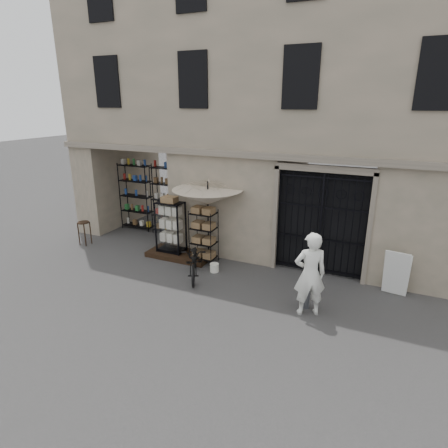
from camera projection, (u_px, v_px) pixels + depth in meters
The scene contains 15 objects.
ground at pixel (230, 295), 9.45m from camera, with size 80.00×80.00×0.00m, color black.
main_building at pixel (282, 106), 11.50m from camera, with size 14.00×4.00×9.00m, color gray.
shop_recess at pixel (145, 195), 13.16m from camera, with size 3.00×1.70×3.00m, color black.
shop_shelving at pixel (152, 199), 13.69m from camera, with size 2.70×0.50×2.50m, color black.
iron_gate at pixel (322, 222), 10.26m from camera, with size 2.50×0.21×3.00m.
step_platform at pixel (179, 255), 11.70m from camera, with size 2.00×0.90×0.15m, color black.
display_cabinet at pixel (171, 230), 11.58m from camera, with size 0.92×0.75×1.72m.
wire_rack at pixel (204, 237), 11.13m from camera, with size 0.77×0.59×1.63m.
market_umbrella at pixel (208, 193), 10.85m from camera, with size 2.18×2.21×2.95m.
white_bucket at pixel (214, 268), 10.69m from camera, with size 0.25×0.25×0.24m, color white.
bicycle at pixel (195, 276), 10.43m from camera, with size 0.63×0.95×1.81m, color black.
wooden_stool at pixel (85, 233), 12.63m from camera, with size 0.42×0.42×0.80m.
steel_bollard at pixel (307, 291), 8.72m from camera, with size 0.16×0.16×0.87m, color slate.
shopkeeper at pixel (307, 313), 8.63m from camera, with size 0.72×1.97×0.47m, color white.
easel_sign at pixel (397, 271), 9.33m from camera, with size 0.66×0.74×1.21m.
Camera 1 is at (3.32, -7.73, 4.66)m, focal length 30.00 mm.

